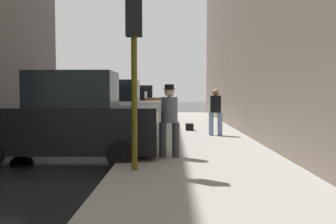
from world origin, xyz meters
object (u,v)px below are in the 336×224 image
traffic_light (134,41)px  parked_bronze_suv (136,102)px  parked_red_hatchback (127,108)px  parked_black_suv (68,120)px  pedestrian_in_jeans (216,110)px  pedestrian_with_beanie (169,117)px  duffel_bag (189,127)px  parked_white_van (110,109)px  fire_hydrant (153,122)px

traffic_light → parked_bronze_suv: bearing=95.3°
traffic_light → parked_red_hatchback: bearing=97.5°
parked_black_suv → pedestrian_in_jeans: parked_black_suv is taller
pedestrian_with_beanie → parked_bronze_suv: bearing=97.9°
parked_bronze_suv → parked_red_hatchback: bearing=-90.0°
traffic_light → duffel_bag: traffic_light is taller
parked_white_van → parked_red_hatchback: size_ratio=1.09×
parked_black_suv → fire_hydrant: parked_black_suv is taller
pedestrian_in_jeans → pedestrian_with_beanie: 4.94m
parked_black_suv → duffel_bag: 7.18m
parked_bronze_suv → pedestrian_with_beanie: 18.55m
parked_white_van → traffic_light: bearing=-77.1°
parked_bronze_suv → traffic_light: (1.85, -19.89, 1.73)m
fire_hydrant → duffel_bag: (1.55, -0.12, -0.21)m
fire_hydrant → pedestrian_with_beanie: 6.73m
parked_bronze_suv → fire_hydrant: bearing=-81.2°
parked_bronze_suv → fire_hydrant: parked_bronze_suv is taller
pedestrian_in_jeans → parked_white_van: bearing=155.3°
parked_red_hatchback → traffic_light: 14.36m
parked_black_suv → parked_bronze_suv: (-0.00, 18.14, 0.00)m
parked_bronze_suv → traffic_light: size_ratio=1.28×
parked_black_suv → parked_red_hatchback: size_ratio=1.09×
parked_black_suv → parked_white_van: (-0.00, 6.36, 0.00)m
traffic_light → fire_hydrant: bearing=90.4°
traffic_light → parked_black_suv: bearing=136.6°
parked_red_hatchback → duffel_bag: size_ratio=9.65×
parked_black_suv → pedestrian_with_beanie: size_ratio=2.60×
pedestrian_with_beanie → duffel_bag: pedestrian_with_beanie is taller
parked_black_suv → pedestrian_with_beanie: 2.56m
pedestrian_in_jeans → traffic_light: bearing=-111.0°
parked_bronze_suv → fire_hydrant: size_ratio=6.56×
parked_bronze_suv → pedestrian_with_beanie: (2.55, -18.37, 0.10)m
parked_black_suv → duffel_bag: size_ratio=10.48×
pedestrian_with_beanie → duffel_bag: bearing=83.0°
parked_white_van → pedestrian_with_beanie: size_ratio=2.60×
parked_red_hatchback → pedestrian_with_beanie: bearing=-78.6°
pedestrian_with_beanie → duffel_bag: (0.80, 6.54, -0.85)m
fire_hydrant → pedestrian_in_jeans: bearing=-39.7°
parked_bronze_suv → pedestrian_in_jeans: 14.36m
traffic_light → duffel_bag: 8.56m
parked_black_suv → pedestrian_in_jeans: bearing=46.3°
parked_black_suv → traffic_light: size_ratio=1.28×
traffic_light → pedestrian_with_beanie: size_ratio=2.03×
parked_red_hatchback → duffel_bag: 6.94m
parked_white_van → parked_red_hatchback: 6.00m
parked_white_van → duffel_bag: (3.35, -0.06, -0.74)m
parked_black_suv → duffel_bag: parked_black_suv is taller
parked_red_hatchback → traffic_light: traffic_light is taller
parked_red_hatchback → parked_bronze_suv: parked_bronze_suv is taller
duffel_bag → fire_hydrant: bearing=175.6°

